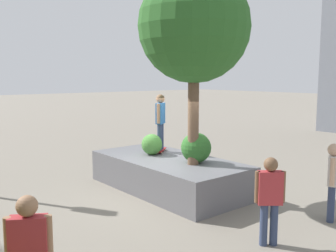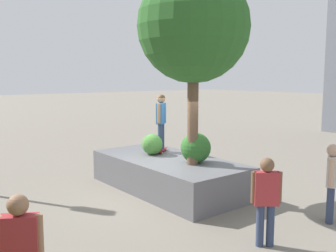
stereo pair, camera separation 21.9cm
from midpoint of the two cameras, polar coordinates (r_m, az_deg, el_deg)
ground_plane at (r=10.45m, az=-1.01°, el=-10.01°), size 120.00×120.00×0.00m
planter_ledge at (r=10.72m, az=-0.59°, el=-7.12°), size 4.58×2.21×0.88m
plaza_tree at (r=9.74m, az=3.24°, el=14.46°), size 2.79×2.79×4.86m
boxwood_shrub at (r=10.03m, az=3.58°, el=-3.25°), size 0.79×0.79×0.79m
hedge_clump at (r=11.07m, az=-2.98°, el=-2.74°), size 0.60×0.60×0.60m
skateboard at (r=11.49m, az=-1.67°, el=-3.60°), size 0.67×0.75×0.07m
skateboarder at (r=11.34m, az=-1.69°, el=1.21°), size 0.42×0.47×1.65m
pedestrian_crossing at (r=8.98m, az=22.64°, el=-6.97°), size 0.37×0.53×1.71m
passerby_with_bag at (r=5.27m, az=-21.12°, el=-17.11°), size 0.40×0.51×1.70m
bystander_watching at (r=7.35m, az=14.06°, el=-9.93°), size 0.43×0.47×1.67m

